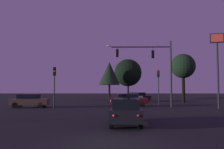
# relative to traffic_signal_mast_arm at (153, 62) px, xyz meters

# --- Properties ---
(ground_plane) EXTENTS (168.00, 168.00, 0.00)m
(ground_plane) POSITION_rel_traffic_signal_mast_arm_xyz_m (-4.60, 6.18, -5.24)
(ground_plane) COLOR black
(ground_plane) RESTS_ON ground
(traffic_signal_mast_arm) EXTENTS (7.53, 0.38, 7.67)m
(traffic_signal_mast_arm) POSITION_rel_traffic_signal_mast_arm_xyz_m (0.00, 0.00, 0.00)
(traffic_signal_mast_arm) COLOR #232326
(traffic_signal_mast_arm) RESTS_ON ground
(traffic_light_corner_left) EXTENTS (0.34, 0.37, 4.43)m
(traffic_light_corner_left) POSITION_rel_traffic_signal_mast_arm_xyz_m (-10.86, -1.94, -2.11)
(traffic_light_corner_left) COLOR #232326
(traffic_light_corner_left) RESTS_ON ground
(traffic_light_corner_right) EXTENTS (0.33, 0.37, 4.56)m
(traffic_light_corner_right) POSITION_rel_traffic_signal_mast_arm_xyz_m (1.43, 4.34, -2.02)
(traffic_light_corner_right) COLOR #232326
(traffic_light_corner_right) RESTS_ON ground
(car_nearside_lane) EXTENTS (1.90, 4.63, 1.52)m
(car_nearside_lane) POSITION_rel_traffic_signal_mast_arm_xyz_m (-3.71, -13.37, -4.45)
(car_nearside_lane) COLOR black
(car_nearside_lane) RESTS_ON ground
(car_crossing_left) EXTENTS (4.49, 2.15, 1.52)m
(car_crossing_left) POSITION_rel_traffic_signal_mast_arm_xyz_m (-2.74, 1.12, -4.45)
(car_crossing_left) COLOR #4C0F0F
(car_crossing_left) RESTS_ON ground
(car_crossing_right) EXTENTS (4.29, 2.01, 1.52)m
(car_crossing_right) POSITION_rel_traffic_signal_mast_arm_xyz_m (-13.94, -0.64, -4.45)
(car_crossing_right) COLOR #473828
(car_crossing_right) RESTS_ON ground
(car_far_lane) EXTENTS (4.05, 4.36, 1.52)m
(car_far_lane) POSITION_rel_traffic_signal_mast_arm_xyz_m (-0.48, 12.83, -4.45)
(car_far_lane) COLOR black
(car_far_lane) RESTS_ON ground
(store_sign_illuminated) EXTENTS (1.42, 0.60, 8.04)m
(store_sign_illuminated) POSITION_rel_traffic_signal_mast_arm_xyz_m (6.60, -2.01, 0.56)
(store_sign_illuminated) COLOR #232326
(store_sign_illuminated) RESTS_ON ground
(tree_behind_sign) EXTENTS (4.23, 4.23, 7.49)m
(tree_behind_sign) POSITION_rel_traffic_signal_mast_arm_xyz_m (-5.47, 19.77, -0.06)
(tree_behind_sign) COLOR black
(tree_behind_sign) RESTS_ON ground
(tree_left_far) EXTENTS (5.90, 5.90, 8.59)m
(tree_left_far) POSITION_rel_traffic_signal_mast_arm_xyz_m (-1.51, 24.22, 0.38)
(tree_left_far) COLOR black
(tree_left_far) RESTS_ON ground
(tree_center_horizon) EXTENTS (3.77, 3.77, 7.53)m
(tree_center_horizon) POSITION_rel_traffic_signal_mast_arm_xyz_m (6.20, 9.46, 0.34)
(tree_center_horizon) COLOR black
(tree_center_horizon) RESTS_ON ground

